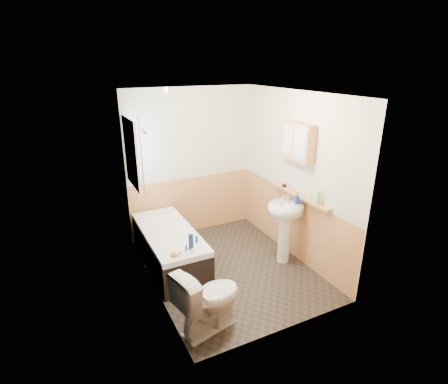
{
  "coord_description": "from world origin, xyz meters",
  "views": [
    {
      "loc": [
        -2.03,
        -3.95,
        2.86
      ],
      "look_at": [
        0.0,
        0.15,
        1.15
      ],
      "focal_mm": 28.0,
      "sensor_mm": 36.0,
      "label": 1
    }
  ],
  "objects_px": {
    "toilet": "(209,299)",
    "sink": "(285,221)",
    "pine_shelf": "(300,196)",
    "medicine_cabinet": "(298,142)",
    "bathtub": "(170,247)"
  },
  "relations": [
    {
      "from": "toilet",
      "to": "medicine_cabinet",
      "type": "xyz_separation_m",
      "value": [
        1.77,
        0.89,
        1.43
      ]
    },
    {
      "from": "bathtub",
      "to": "sink",
      "type": "bearing_deg",
      "value": -23.32
    },
    {
      "from": "bathtub",
      "to": "pine_shelf",
      "type": "height_order",
      "value": "pine_shelf"
    },
    {
      "from": "bathtub",
      "to": "medicine_cabinet",
      "type": "xyz_separation_m",
      "value": [
        1.74,
        -0.61,
        1.53
      ]
    },
    {
      "from": "toilet",
      "to": "pine_shelf",
      "type": "relative_size",
      "value": 0.64
    },
    {
      "from": "toilet",
      "to": "sink",
      "type": "bearing_deg",
      "value": -76.89
    },
    {
      "from": "bathtub",
      "to": "medicine_cabinet",
      "type": "height_order",
      "value": "medicine_cabinet"
    },
    {
      "from": "pine_shelf",
      "to": "medicine_cabinet",
      "type": "distance_m",
      "value": 0.78
    },
    {
      "from": "bathtub",
      "to": "toilet",
      "type": "xyz_separation_m",
      "value": [
        -0.03,
        -1.5,
        0.1
      ]
    },
    {
      "from": "toilet",
      "to": "pine_shelf",
      "type": "distance_m",
      "value": 2.07
    },
    {
      "from": "sink",
      "to": "medicine_cabinet",
      "type": "xyz_separation_m",
      "value": [
        0.17,
        0.07,
        1.15
      ]
    },
    {
      "from": "medicine_cabinet",
      "to": "pine_shelf",
      "type": "bearing_deg",
      "value": -74.76
    },
    {
      "from": "bathtub",
      "to": "medicine_cabinet",
      "type": "distance_m",
      "value": 2.4
    },
    {
      "from": "bathtub",
      "to": "toilet",
      "type": "relative_size",
      "value": 2.11
    },
    {
      "from": "sink",
      "to": "pine_shelf",
      "type": "distance_m",
      "value": 0.43
    }
  ]
}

